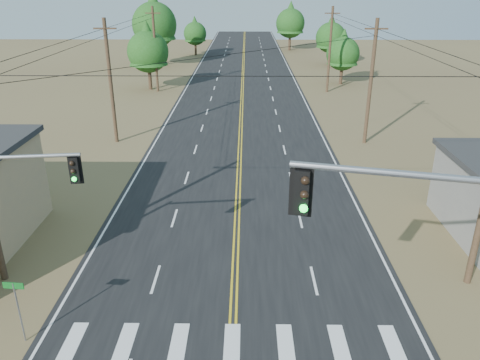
{
  "coord_description": "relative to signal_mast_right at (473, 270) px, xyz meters",
  "views": [
    {
      "loc": [
        0.48,
        -5.78,
        12.44
      ],
      "look_at": [
        0.2,
        15.41,
        3.5
      ],
      "focal_mm": 35.0,
      "sensor_mm": 36.0,
      "label": 1
    }
  ],
  "objects": [
    {
      "name": "road",
      "position": [
        -6.33,
        25.55,
        -5.63
      ],
      "size": [
        15.0,
        200.0,
        0.02
      ],
      "primitive_type": "cube",
      "color": "black",
      "rests_on": "ground"
    },
    {
      "name": "utility_pole_left_mid",
      "position": [
        -16.83,
        27.55,
        -0.53
      ],
      "size": [
        1.8,
        0.3,
        10.0
      ],
      "color": "#4C3826",
      "rests_on": "ground"
    },
    {
      "name": "utility_pole_left_far",
      "position": [
        -16.83,
        47.55,
        -0.53
      ],
      "size": [
        1.8,
        0.3,
        10.0
      ],
      "color": "#4C3826",
      "rests_on": "ground"
    },
    {
      "name": "utility_pole_right_mid",
      "position": [
        4.17,
        27.55,
        -0.53
      ],
      "size": [
        1.8,
        0.3,
        10.0
      ],
      "color": "#4C3826",
      "rests_on": "ground"
    },
    {
      "name": "utility_pole_right_far",
      "position": [
        4.17,
        47.55,
        -0.53
      ],
      "size": [
        1.8,
        0.3,
        10.0
      ],
      "color": "#4C3826",
      "rests_on": "ground"
    },
    {
      "name": "signal_mast_right",
      "position": [
        0.0,
        0.0,
        0.0
      ],
      "size": [
        6.8,
        1.84,
        8.34
      ],
      "rotation": [
        0.0,
        0.0,
        -0.23
      ],
      "color": "gray",
      "rests_on": "ground"
    },
    {
      "name": "street_sign",
      "position": [
        -14.13,
        3.55,
        -3.89
      ],
      "size": [
        0.78,
        0.09,
        2.62
      ],
      "rotation": [
        0.0,
        0.0,
        -0.08
      ],
      "color": "gray",
      "rests_on": "ground"
    },
    {
      "name": "tree_left_near",
      "position": [
        -17.97,
        48.77,
        -0.48
      ],
      "size": [
        5.07,
        5.07,
        8.44
      ],
      "color": "#3F2D1E",
      "rests_on": "ground"
    },
    {
      "name": "tree_left_mid",
      "position": [
        -20.33,
        66.78,
        1.47
      ],
      "size": [
        6.97,
        6.97,
        11.62
      ],
      "color": "#3F2D1E",
      "rests_on": "ground"
    },
    {
      "name": "tree_left_far",
      "position": [
        -15.33,
        79.58,
        -1.38
      ],
      "size": [
        4.19,
        4.19,
        6.98
      ],
      "color": "#3F2D1E",
      "rests_on": "ground"
    },
    {
      "name": "tree_right_near",
      "position": [
        6.75,
        52.44,
        -1.27
      ],
      "size": [
        4.29,
        4.29,
        7.16
      ],
      "color": "#3F2D1E",
      "rests_on": "ground"
    },
    {
      "name": "tree_right_mid",
      "position": [
        7.67,
        67.75,
        -0.77
      ],
      "size": [
        4.78,
        4.78,
        7.97
      ],
      "color": "#3F2D1E",
      "rests_on": "ground"
    },
    {
      "name": "tree_right_far",
      "position": [
        2.78,
        86.4,
        0.09
      ],
      "size": [
        5.63,
        5.63,
        9.38
      ],
      "color": "#3F2D1E",
      "rests_on": "ground"
    }
  ]
}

